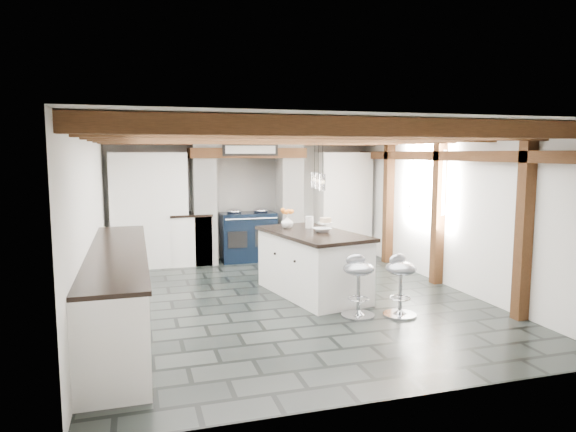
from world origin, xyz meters
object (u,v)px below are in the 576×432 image
object	(u,v)px
range_cooker	(248,236)
bar_stool_far	(358,278)
bar_stool_near	(400,278)
kitchen_island	(312,263)

from	to	relation	value
range_cooker	bar_stool_far	bearing A→B (deg)	-80.74
range_cooker	bar_stool_near	distance (m)	3.91
range_cooker	bar_stool_near	xyz separation A→B (m)	(1.09, -3.75, 0.01)
range_cooker	kitchen_island	world-z (taller)	kitchen_island
range_cooker	bar_stool_near	world-z (taller)	range_cooker
bar_stool_near	bar_stool_far	xyz separation A→B (m)	(-0.50, 0.13, 0.00)
kitchen_island	bar_stool_near	world-z (taller)	kitchen_island
kitchen_island	bar_stool_far	size ratio (longest dim) A/B	2.57
bar_stool_far	bar_stool_near	bearing A→B (deg)	-15.83
bar_stool_far	range_cooker	bearing A→B (deg)	97.74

